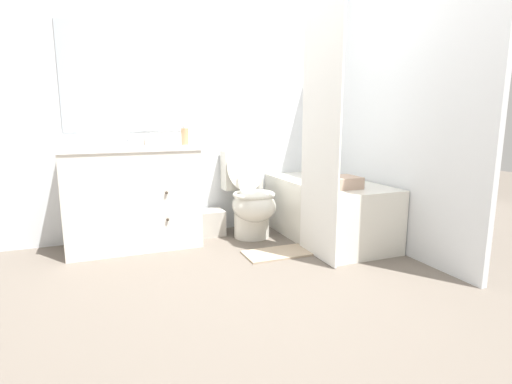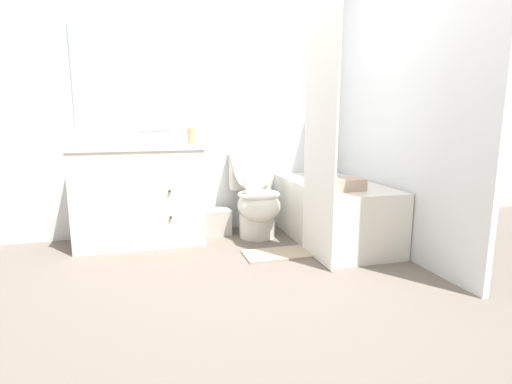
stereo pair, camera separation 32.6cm
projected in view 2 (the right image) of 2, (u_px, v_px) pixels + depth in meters
The scene contains 14 objects.
ground_plane at pixel (261, 291), 2.65m from camera, with size 14.00×14.00×0.00m, color #6B6056.
wall_back at pixel (214, 105), 3.92m from camera, with size 8.00×0.06×2.50m.
wall_right at pixel (382, 104), 3.52m from camera, with size 0.05×2.57×2.50m.
vanity_cabinet at pixel (140, 194), 3.60m from camera, with size 1.13×0.55×0.89m.
sink_faucet at pixel (137, 140), 3.68m from camera, with size 0.14×0.12×0.12m.
toilet at pixel (256, 200), 3.82m from camera, with size 0.40×0.67×0.88m.
bathtub at pixel (333, 211), 3.70m from camera, with size 0.69×1.36×0.55m.
shower_curtain at pixel (320, 134), 3.05m from camera, with size 0.01×0.56×2.01m.
wastebasket at pixel (217, 222), 3.94m from camera, with size 0.26×0.22×0.24m.
tissue_box at pixel (160, 140), 3.69m from camera, with size 0.14×0.13×0.11m.
soap_dispenser at pixel (191, 136), 3.65m from camera, with size 0.07×0.07×0.18m.
hand_towel_folded at pixel (84, 142), 3.31m from camera, with size 0.22×0.17×0.09m.
bath_towel_folded at pixel (342, 184), 3.28m from camera, with size 0.32×0.25×0.10m.
bath_mat at pixel (277, 254), 3.35m from camera, with size 0.56×0.31×0.02m.
Camera 2 is at (-0.71, -2.38, 1.14)m, focal length 28.00 mm.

